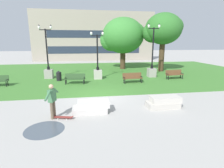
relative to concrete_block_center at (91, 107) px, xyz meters
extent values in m
plane|color=#A3A09B|center=(0.67, 2.69, -0.31)|extent=(140.00, 140.00, 0.00)
cube|color=#3D752D|center=(0.67, 12.69, -0.30)|extent=(40.00, 20.00, 0.02)
cube|color=#BCB7B2|center=(-0.09, 0.00, -0.15)|extent=(1.80, 0.90, 0.32)
cube|color=beige|center=(0.11, 0.00, 0.17)|extent=(1.66, 0.83, 0.32)
cube|color=#B2ADA3|center=(4.05, 0.14, -0.15)|extent=(1.80, 0.90, 0.32)
cube|color=#BBB6AB|center=(4.18, 0.14, 0.17)|extent=(1.66, 0.83, 0.32)
cylinder|color=brown|center=(-1.83, -0.35, 0.12)|extent=(0.15, 0.15, 0.86)
cylinder|color=brown|center=(-1.90, -0.54, 0.12)|extent=(0.15, 0.15, 0.86)
cube|color=#3D7047|center=(-1.87, -0.45, 0.85)|extent=(0.36, 0.46, 0.60)
cylinder|color=#3D7047|center=(-1.78, 0.02, 0.99)|extent=(0.26, 0.51, 0.41)
cylinder|color=#3D7047|center=(-1.96, -0.91, 0.99)|extent=(0.26, 0.51, 0.41)
sphere|color=tan|center=(-1.87, -0.45, 1.29)|extent=(0.22, 0.22, 0.22)
cube|color=maroon|center=(-1.40, -0.59, -0.22)|extent=(0.82, 0.39, 0.02)
cube|color=maroon|center=(-0.96, -0.70, -0.20)|extent=(0.16, 0.22, 0.06)
cube|color=maroon|center=(-1.84, -0.49, -0.20)|extent=(0.16, 0.22, 0.06)
cylinder|color=silver|center=(-1.16, -0.54, -0.28)|extent=(0.06, 0.04, 0.06)
cylinder|color=silver|center=(-1.21, -0.75, -0.28)|extent=(0.06, 0.04, 0.06)
cylinder|color=silver|center=(-1.59, -0.43, -0.28)|extent=(0.06, 0.04, 0.06)
cylinder|color=silver|center=(-1.64, -0.65, -0.28)|extent=(0.06, 0.04, 0.06)
cylinder|color=#47515B|center=(-2.05, -1.61, -0.30)|extent=(1.68, 1.68, 0.01)
cube|color=brown|center=(8.61, 7.40, 0.15)|extent=(1.84, 0.63, 0.05)
cube|color=brown|center=(8.58, 7.65, 0.38)|extent=(1.80, 0.31, 0.46)
cube|color=black|center=(7.77, 7.31, 0.27)|extent=(0.10, 0.40, 0.04)
cube|color=black|center=(9.44, 7.49, 0.27)|extent=(0.10, 0.40, 0.04)
cylinder|color=black|center=(7.83, 7.16, -0.08)|extent=(0.07, 0.07, 0.41)
cylinder|color=black|center=(9.42, 7.33, -0.08)|extent=(0.07, 0.07, 0.41)
cylinder|color=black|center=(7.80, 7.48, -0.08)|extent=(0.07, 0.07, 0.41)
cylinder|color=black|center=(9.39, 7.65, -0.08)|extent=(0.07, 0.07, 0.41)
cube|color=brown|center=(3.97, 6.31, 0.15)|extent=(1.83, 0.58, 0.05)
cube|color=brown|center=(3.95, 6.55, 0.38)|extent=(1.80, 0.26, 0.46)
cube|color=black|center=(3.13, 6.24, 0.27)|extent=(0.09, 0.40, 0.04)
cube|color=black|center=(4.80, 6.37, 0.27)|extent=(0.09, 0.40, 0.04)
cylinder|color=black|center=(3.18, 6.08, -0.08)|extent=(0.07, 0.07, 0.41)
cylinder|color=black|center=(4.78, 6.21, -0.08)|extent=(0.07, 0.07, 0.41)
cylinder|color=black|center=(3.16, 6.40, -0.08)|extent=(0.07, 0.07, 0.41)
cylinder|color=black|center=(4.75, 6.53, -0.08)|extent=(0.07, 0.07, 0.41)
cube|color=#284723|center=(-1.22, 6.69, 0.15)|extent=(1.84, 0.66, 0.05)
cube|color=#284723|center=(-1.19, 6.94, 0.38)|extent=(1.80, 0.34, 0.46)
cube|color=black|center=(-2.05, 6.79, 0.27)|extent=(0.11, 0.40, 0.04)
cube|color=black|center=(-0.38, 6.58, 0.27)|extent=(0.11, 0.40, 0.04)
cylinder|color=black|center=(-2.03, 6.63, -0.08)|extent=(0.07, 0.07, 0.41)
cylinder|color=black|center=(-0.44, 6.43, -0.08)|extent=(0.07, 0.07, 0.41)
cylinder|color=black|center=(-1.99, 6.94, -0.08)|extent=(0.07, 0.07, 0.41)
cylinder|color=black|center=(-0.40, 6.75, -0.08)|extent=(0.07, 0.07, 0.41)
cube|color=black|center=(-6.81, 6.75, 0.27)|extent=(0.06, 0.40, 0.04)
cylinder|color=black|center=(-6.85, 6.59, -0.08)|extent=(0.07, 0.07, 0.41)
cylinder|color=black|center=(-6.85, 6.91, -0.08)|extent=(0.07, 0.07, 0.41)
cube|color=gray|center=(-4.00, 9.74, 0.16)|extent=(0.80, 0.80, 0.90)
cylinder|color=black|center=(-4.00, 9.74, 0.76)|extent=(0.28, 0.28, 0.30)
cylinder|color=black|center=(-4.00, 9.74, 2.61)|extent=(0.14, 0.14, 4.00)
cube|color=black|center=(-4.00, 9.74, 4.51)|extent=(1.10, 0.08, 0.08)
ellipsoid|color=white|center=(-4.55, 9.74, 4.75)|extent=(0.22, 0.22, 0.36)
cone|color=black|center=(-4.55, 9.74, 4.95)|extent=(0.20, 0.20, 0.13)
ellipsoid|color=white|center=(-3.45, 9.74, 4.75)|extent=(0.22, 0.22, 0.36)
cone|color=black|center=(-3.45, 9.74, 4.95)|extent=(0.20, 0.20, 0.13)
cube|color=#ADA89E|center=(0.96, 8.71, 0.16)|extent=(0.80, 0.80, 0.90)
cylinder|color=black|center=(0.96, 8.71, 0.76)|extent=(0.28, 0.28, 0.30)
cylinder|color=black|center=(0.96, 8.71, 2.32)|extent=(0.14, 0.14, 3.42)
cube|color=black|center=(0.96, 8.71, 3.94)|extent=(1.10, 0.08, 0.08)
ellipsoid|color=white|center=(0.41, 8.71, 4.18)|extent=(0.22, 0.22, 0.36)
cone|color=black|center=(0.41, 8.71, 4.37)|extent=(0.20, 0.20, 0.13)
ellipsoid|color=white|center=(1.51, 8.71, 4.18)|extent=(0.22, 0.22, 0.36)
cone|color=black|center=(1.51, 8.71, 4.37)|extent=(0.20, 0.20, 0.13)
cube|color=gray|center=(6.74, 8.90, 0.16)|extent=(0.80, 0.80, 0.90)
cylinder|color=black|center=(6.74, 8.90, 0.76)|extent=(0.28, 0.28, 0.30)
cylinder|color=black|center=(6.74, 8.90, 2.70)|extent=(0.14, 0.14, 4.18)
cube|color=black|center=(6.74, 8.90, 4.69)|extent=(1.10, 0.08, 0.08)
ellipsoid|color=white|center=(6.19, 8.90, 4.93)|extent=(0.22, 0.22, 0.36)
cone|color=black|center=(6.19, 8.90, 5.13)|extent=(0.20, 0.20, 0.13)
ellipsoid|color=white|center=(7.29, 8.90, 4.93)|extent=(0.22, 0.22, 0.36)
cone|color=black|center=(7.29, 8.90, 5.13)|extent=(0.20, 0.20, 0.13)
cylinder|color=#42301E|center=(4.90, 15.14, 1.20)|extent=(0.72, 0.72, 2.97)
ellipsoid|color=#387F33|center=(4.90, 15.14, 4.22)|extent=(5.58, 5.58, 4.75)
sphere|color=#387F33|center=(3.37, 15.70, 3.66)|extent=(3.07, 3.07, 3.07)
sphere|color=#387F33|center=(6.30, 14.58, 4.50)|extent=(2.79, 2.79, 2.79)
cylinder|color=#42301E|center=(9.32, 12.37, 1.72)|extent=(0.66, 0.66, 4.01)
ellipsoid|color=#2D6B28|center=(9.32, 12.37, 4.94)|extent=(4.44, 4.44, 3.77)
sphere|color=#2D6B28|center=(8.10, 12.81, 4.50)|extent=(2.44, 2.44, 2.44)
sphere|color=#2D6B28|center=(10.43, 11.92, 5.16)|extent=(2.22, 2.22, 2.22)
cylinder|color=black|center=(-2.82, 8.38, 0.11)|extent=(0.48, 0.48, 0.80)
cone|color=black|center=(-2.82, 8.38, 0.59)|extent=(0.49, 0.49, 0.16)
cube|color=gray|center=(1.74, 27.19, 4.50)|extent=(24.11, 1.00, 9.60)
cube|color=#232D3D|center=(1.74, 26.68, 1.89)|extent=(18.08, 0.03, 1.40)
cube|color=#232D3D|center=(1.74, 26.68, 4.89)|extent=(18.08, 0.03, 1.40)
camera|label=1|loc=(-0.22, -8.74, 3.31)|focal=28.00mm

